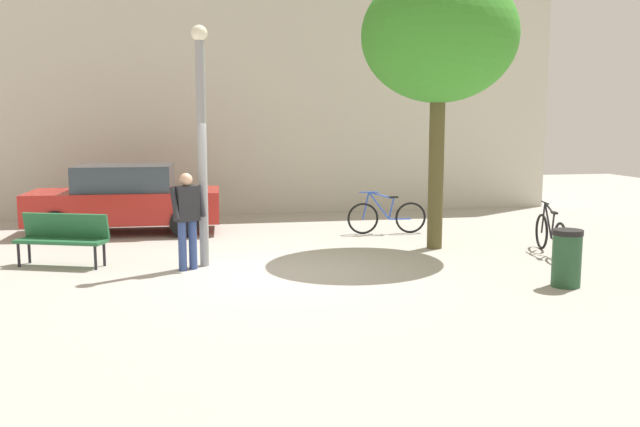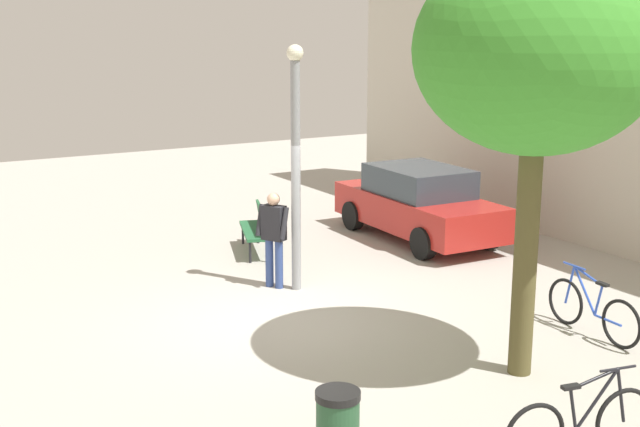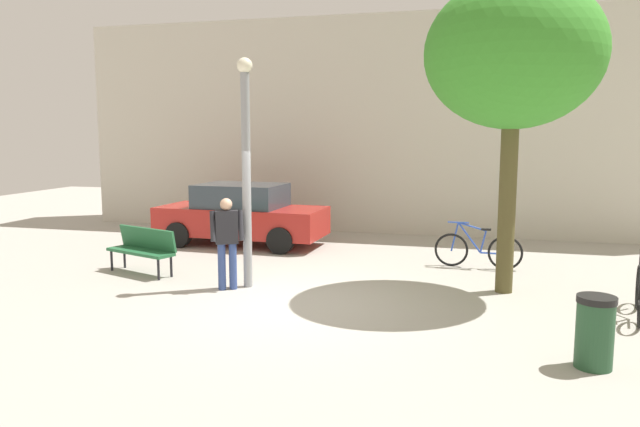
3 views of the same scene
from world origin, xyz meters
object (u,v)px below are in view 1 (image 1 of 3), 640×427
at_px(bicycle_black, 550,235).
at_px(trash_bin, 567,258).
at_px(lamppost, 202,134).
at_px(bicycle_blue, 386,217).
at_px(person_by_lamppost, 187,214).
at_px(parked_car_red, 125,199).
at_px(plaza_tree, 439,37).
at_px(park_bench, 63,235).

xyz_separation_m(bicycle_black, trash_bin, (-1.04, -2.34, 0.07)).
height_order(lamppost, bicycle_blue, lamppost).
relative_size(bicycle_black, trash_bin, 2.00).
bearing_deg(bicycle_blue, person_by_lamppost, -146.02).
height_order(parked_car_red, trash_bin, parked_car_red).
bearing_deg(plaza_tree, park_bench, -177.22).
height_order(plaza_tree, bicycle_blue, plaza_tree).
distance_m(plaza_tree, parked_car_red, 7.74).
height_order(plaza_tree, bicycle_black, plaza_tree).
xyz_separation_m(lamppost, plaza_tree, (4.57, 0.82, 1.82)).
xyz_separation_m(bicycle_black, parked_car_red, (-8.21, 4.08, 0.39)).
bearing_deg(bicycle_blue, bicycle_black, -49.95).
distance_m(park_bench, bicycle_black, 8.99).
relative_size(bicycle_blue, trash_bin, 2.03).
xyz_separation_m(person_by_lamppost, bicycle_blue, (4.39, 2.96, -0.58)).
relative_size(lamppost, bicycle_black, 2.33).
distance_m(park_bench, parked_car_red, 3.49).
xyz_separation_m(lamppost, bicycle_blue, (4.10, 2.67, -1.93)).
xyz_separation_m(bicycle_black, bicycle_blue, (-2.41, 2.87, 0.00)).
bearing_deg(park_bench, bicycle_blue, 18.52).
relative_size(park_bench, plaza_tree, 0.31).
bearing_deg(trash_bin, parked_car_red, 138.17).
bearing_deg(park_bench, lamppost, -11.05).
bearing_deg(bicycle_black, person_by_lamppost, -179.29).
height_order(person_by_lamppost, trash_bin, person_by_lamppost).
bearing_deg(bicycle_blue, parked_car_red, 168.27).
relative_size(person_by_lamppost, bicycle_blue, 0.92).
relative_size(lamppost, plaza_tree, 0.76).
xyz_separation_m(lamppost, parked_car_red, (-1.70, 3.88, -1.54)).
relative_size(lamppost, trash_bin, 4.65).
bearing_deg(parked_car_red, bicycle_blue, -11.73).
xyz_separation_m(park_bench, bicycle_blue, (6.55, 2.19, -0.16)).
relative_size(lamppost, parked_car_red, 0.97).
xyz_separation_m(park_bench, parked_car_red, (0.75, 3.40, 0.23)).
xyz_separation_m(plaza_tree, bicycle_black, (1.95, -1.02, -3.75)).
xyz_separation_m(bicycle_blue, trash_bin, (1.37, -5.21, 0.07)).
bearing_deg(lamppost, park_bench, 168.95).
relative_size(lamppost, park_bench, 2.49).
height_order(bicycle_blue, trash_bin, bicycle_blue).
height_order(park_bench, bicycle_blue, bicycle_blue).
bearing_deg(park_bench, parked_car_red, 77.55).
height_order(park_bench, parked_car_red, parked_car_red).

